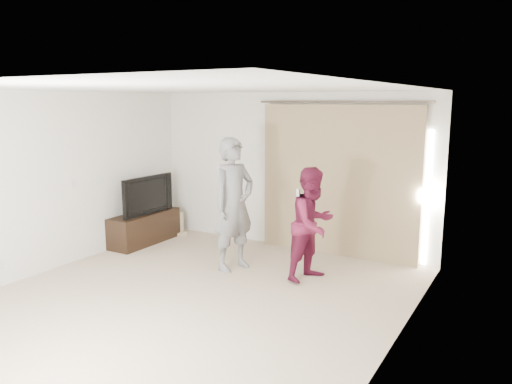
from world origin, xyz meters
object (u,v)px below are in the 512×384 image
at_px(tv, 143,195).
at_px(person_man, 234,204).
at_px(tv_console, 145,228).
at_px(person_woman, 313,224).

relative_size(tv, person_man, 0.59).
bearing_deg(tv_console, person_woman, -3.74).
bearing_deg(person_woman, tv_console, 176.26).
height_order(tv_console, person_woman, person_woman).
bearing_deg(tv, tv_console, 0.00).
height_order(tv, person_man, person_man).
distance_m(tv_console, person_man, 2.24).
bearing_deg(person_woman, person_man, -172.07).
height_order(tv_console, person_man, person_man).
relative_size(tv_console, tv, 1.20).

